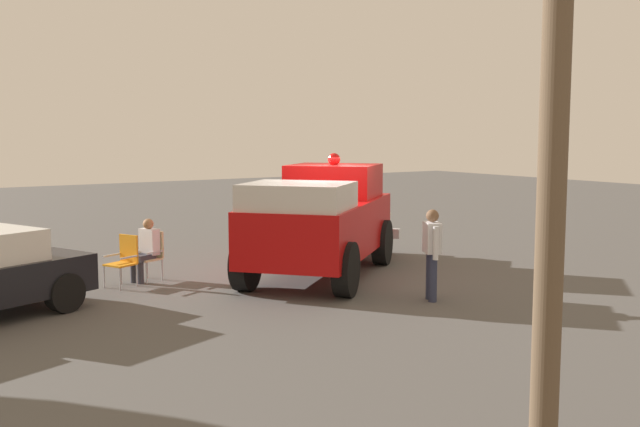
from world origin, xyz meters
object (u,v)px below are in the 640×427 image
at_px(lawn_chair_near_truck, 151,252).
at_px(utility_pole, 555,87).
at_px(spectator_standing, 432,248).
at_px(spectator_seated, 146,248).
at_px(vintage_fire_truck, 323,219).
at_px(lawn_chair_by_car, 125,257).

height_order(lawn_chair_near_truck, utility_pole, utility_pole).
bearing_deg(spectator_standing, spectator_seated, -140.32).
bearing_deg(spectator_standing, lawn_chair_near_truck, -141.58).
relative_size(vintage_fire_truck, lawn_chair_near_truck, 5.80).
height_order(lawn_chair_by_car, utility_pole, utility_pole).
height_order(lawn_chair_by_car, spectator_seated, spectator_seated).
height_order(spectator_standing, utility_pole, utility_pole).
distance_m(lawn_chair_near_truck, utility_pole, 10.63).
bearing_deg(spectator_seated, utility_pole, 0.62).
xyz_separation_m(spectator_seated, utility_pole, (10.18, 0.11, 2.77)).
bearing_deg(lawn_chair_by_car, vintage_fire_truck, 74.07).
bearing_deg(spectator_seated, vintage_fire_truck, 68.21).
bearing_deg(lawn_chair_near_truck, lawn_chair_by_car, -65.29).
distance_m(vintage_fire_truck, utility_pole, 9.68).
relative_size(lawn_chair_near_truck, spectator_standing, 0.61).
distance_m(spectator_seated, spectator_standing, 5.89).
bearing_deg(vintage_fire_truck, spectator_standing, 5.53).
bearing_deg(lawn_chair_by_car, spectator_standing, 45.03).
bearing_deg(lawn_chair_near_truck, utility_pole, -0.06).
distance_m(vintage_fire_truck, lawn_chair_near_truck, 3.68).
height_order(vintage_fire_truck, spectator_seated, vintage_fire_truck).
bearing_deg(vintage_fire_truck, spectator_seated, -111.79).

